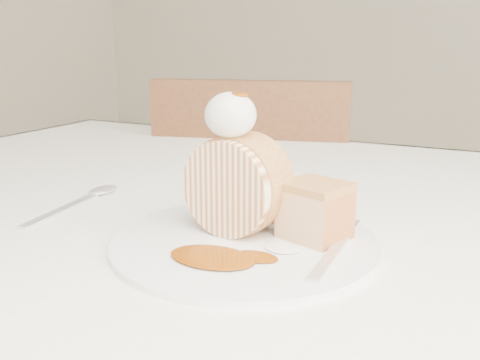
% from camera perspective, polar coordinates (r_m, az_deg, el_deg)
% --- Properties ---
extents(table, '(1.40, 0.90, 0.75)m').
position_cam_1_polar(table, '(0.71, 3.99, -9.26)').
color(table, white).
rests_on(table, ground).
extents(chair_far, '(0.50, 0.50, 0.87)m').
position_cam_1_polar(chair_far, '(1.28, 1.68, -5.95)').
color(chair_far, brown).
rests_on(chair_far, ground).
extents(plate, '(0.33, 0.33, 0.01)m').
position_cam_1_polar(plate, '(0.53, 0.50, -6.63)').
color(plate, white).
rests_on(plate, table).
extents(roulade_slice, '(0.10, 0.07, 0.10)m').
position_cam_1_polar(roulade_slice, '(0.54, -0.31, -0.52)').
color(roulade_slice, beige).
rests_on(roulade_slice, plate).
extents(cake_chunk, '(0.07, 0.07, 0.05)m').
position_cam_1_polar(cake_chunk, '(0.53, 8.02, -3.63)').
color(cake_chunk, '#D2854F').
rests_on(cake_chunk, plate).
extents(whipped_cream, '(0.05, 0.05, 0.04)m').
position_cam_1_polar(whipped_cream, '(0.52, -1.02, 6.94)').
color(whipped_cream, white).
rests_on(whipped_cream, roulade_slice).
extents(caramel_drizzle, '(0.03, 0.02, 0.01)m').
position_cam_1_polar(caramel_drizzle, '(0.52, -0.45, 9.69)').
color(caramel_drizzle, '#763404').
rests_on(caramel_drizzle, whipped_cream).
extents(caramel_pool, '(0.09, 0.08, 0.00)m').
position_cam_1_polar(caramel_pool, '(0.49, -2.99, -8.19)').
color(caramel_pool, '#763404').
rests_on(caramel_pool, plate).
extents(fork, '(0.03, 0.16, 0.00)m').
position_cam_1_polar(fork, '(0.49, 9.64, -8.03)').
color(fork, silver).
rests_on(fork, plate).
extents(spoon, '(0.04, 0.17, 0.00)m').
position_cam_1_polar(spoon, '(0.67, -18.53, -3.11)').
color(spoon, silver).
rests_on(spoon, table).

